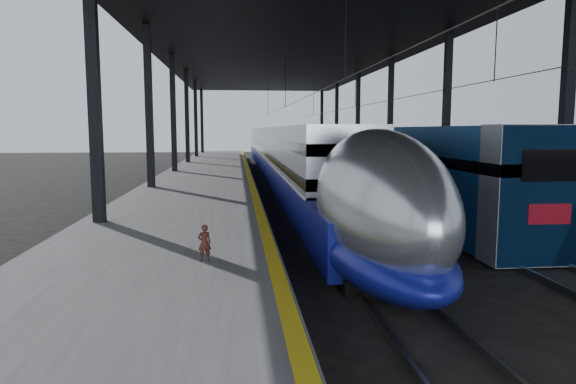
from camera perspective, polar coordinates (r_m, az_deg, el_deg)
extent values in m
plane|color=black|center=(12.17, 1.61, -11.63)|extent=(160.00, 160.00, 0.00)
cube|color=#4C4C4F|center=(31.68, -9.35, 0.72)|extent=(6.00, 80.00, 1.00)
cube|color=gold|center=(31.58, -4.29, 1.70)|extent=(0.30, 80.00, 0.01)
cube|color=slate|center=(31.79, -0.71, 0.07)|extent=(0.08, 80.00, 0.16)
cube|color=slate|center=(31.94, 1.87, 0.10)|extent=(0.08, 80.00, 0.16)
cube|color=slate|center=(32.61, 8.08, 0.18)|extent=(0.08, 80.00, 0.16)
cube|color=slate|center=(32.98, 10.51, 0.21)|extent=(0.08, 80.00, 0.16)
cube|color=black|center=(17.01, -20.67, 8.60)|extent=(0.35, 0.35, 9.00)
cube|color=black|center=(19.84, 28.54, 7.91)|extent=(0.35, 0.35, 9.00)
cube|color=black|center=(26.80, -15.15, 8.03)|extent=(0.35, 0.35, 9.00)
cube|color=black|center=(28.68, 17.17, 7.88)|extent=(0.35, 0.35, 9.00)
cube|color=black|center=(36.70, -12.61, 7.74)|extent=(0.35, 0.35, 9.00)
cube|color=black|center=(38.09, 11.28, 7.74)|extent=(0.35, 0.35, 9.00)
cube|color=black|center=(46.64, -11.15, 7.57)|extent=(0.35, 0.35, 9.00)
cube|color=black|center=(47.75, 7.75, 7.62)|extent=(0.35, 0.35, 9.00)
cube|color=black|center=(56.61, -10.20, 7.45)|extent=(0.35, 0.35, 9.00)
cube|color=black|center=(57.52, 5.42, 7.52)|extent=(0.35, 0.35, 9.00)
cube|color=black|center=(66.58, -9.54, 7.37)|extent=(0.35, 0.35, 9.00)
cube|color=black|center=(67.36, 3.76, 7.44)|extent=(0.35, 0.35, 9.00)
cube|color=black|center=(32.07, 0.42, 16.58)|extent=(18.00, 75.00, 0.45)
cylinder|color=slate|center=(31.67, 0.60, 9.87)|extent=(0.03, 74.00, 0.03)
cylinder|color=slate|center=(32.61, 9.49, 9.69)|extent=(0.03, 74.00, 0.03)
cube|color=#AFB2B7|center=(44.19, -1.22, 4.71)|extent=(2.73, 57.00, 3.76)
cube|color=navy|center=(42.76, -1.05, 3.06)|extent=(2.80, 62.00, 1.46)
cube|color=silver|center=(44.21, -1.21, 4.16)|extent=(2.82, 57.00, 0.09)
cube|color=black|center=(44.16, -1.22, 6.11)|extent=(2.76, 57.00, 0.39)
cube|color=black|center=(44.19, -1.22, 4.71)|extent=(2.76, 57.00, 0.39)
ellipsoid|color=#AFB2B7|center=(13.13, 9.73, -1.28)|extent=(2.73, 8.40, 3.76)
ellipsoid|color=navy|center=(13.32, 9.63, -5.89)|extent=(2.80, 8.40, 1.60)
ellipsoid|color=black|center=(10.57, 13.56, 0.77)|extent=(1.41, 2.20, 0.85)
cube|color=black|center=(13.50, 9.57, -8.95)|extent=(2.07, 2.60, 0.40)
cube|color=black|center=(34.89, 0.03, 0.88)|extent=(2.07, 2.60, 0.40)
cube|color=navy|center=(23.70, 15.27, 2.27)|extent=(2.87, 18.00, 3.89)
cube|color=#909498|center=(16.18, 25.94, -0.24)|extent=(2.92, 1.20, 3.95)
cube|color=black|center=(15.58, 27.30, 2.66)|extent=(1.74, 0.06, 0.87)
cube|color=maroon|center=(15.72, 27.04, -2.19)|extent=(1.23, 0.06, 0.56)
cube|color=#909498|center=(41.96, 5.95, 4.40)|extent=(2.87, 18.00, 3.89)
cube|color=#909498|center=(60.68, 2.31, 5.20)|extent=(2.87, 18.00, 3.89)
cube|color=black|center=(18.53, 21.74, -5.06)|extent=(2.25, 2.40, 0.36)
cube|color=black|center=(39.16, 6.80, 1.47)|extent=(2.25, 2.40, 0.36)
imported|color=#452117|center=(11.45, -9.27, -5.59)|extent=(0.34, 0.27, 0.82)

